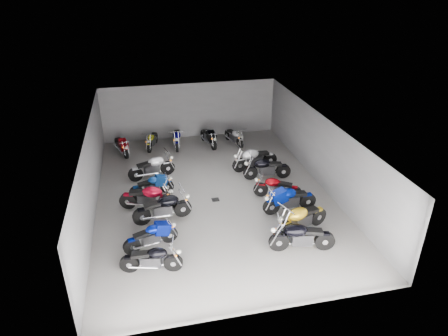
{
  "coord_description": "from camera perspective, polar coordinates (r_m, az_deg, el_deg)",
  "views": [
    {
      "loc": [
        -2.81,
        -15.08,
        8.97
      ],
      "look_at": [
        0.59,
        0.48,
        1.0
      ],
      "focal_mm": 32.0,
      "sensor_mm": 36.0,
      "label": 1
    }
  ],
  "objects": [
    {
      "name": "ground",
      "position": [
        17.77,
        -1.54,
        -3.74
      ],
      "size": [
        14.0,
        14.0,
        0.0
      ],
      "primitive_type": "plane",
      "color": "gray",
      "rests_on": "ground"
    },
    {
      "name": "wall_back",
      "position": [
        23.45,
        -4.87,
        8.17
      ],
      "size": [
        10.0,
        0.1,
        3.2
      ],
      "primitive_type": "cube",
      "color": "slate",
      "rests_on": "ground"
    },
    {
      "name": "wall_left",
      "position": [
        16.93,
        -18.46,
        -0.7
      ],
      "size": [
        0.1,
        14.0,
        3.2
      ],
      "primitive_type": "cube",
      "color": "slate",
      "rests_on": "ground"
    },
    {
      "name": "wall_right",
      "position": [
        18.52,
        13.78,
        2.32
      ],
      "size": [
        0.1,
        14.0,
        3.2
      ],
      "primitive_type": "cube",
      "color": "slate",
      "rests_on": "ground"
    },
    {
      "name": "ceiling",
      "position": [
        16.38,
        -1.67,
        6.03
      ],
      "size": [
        10.0,
        14.0,
        0.04
      ],
      "primitive_type": "cube",
      "color": "black",
      "rests_on": "wall_back"
    },
    {
      "name": "drain_grate",
      "position": [
        17.35,
        -1.22,
        -4.54
      ],
      "size": [
        0.32,
        0.32,
        0.01
      ],
      "primitive_type": "cube",
      "color": "black",
      "rests_on": "ground"
    },
    {
      "name": "motorcycle_left_a",
      "position": [
        13.54,
        -10.28,
        -12.67
      ],
      "size": [
        2.06,
        0.55,
        0.91
      ],
      "rotation": [
        0.0,
        0.0,
        -1.75
      ],
      "color": "black",
      "rests_on": "ground"
    },
    {
      "name": "motorcycle_left_b",
      "position": [
        14.57,
        -10.33,
        -9.55
      ],
      "size": [
        1.97,
        0.71,
        0.89
      ],
      "rotation": [
        0.0,
        0.0,
        -1.28
      ],
      "color": "black",
      "rests_on": "ground"
    },
    {
      "name": "motorcycle_left_c",
      "position": [
        15.91,
        -8.7,
        -5.65
      ],
      "size": [
        2.36,
        0.58,
        1.04
      ],
      "rotation": [
        0.0,
        0.0,
        -1.42
      ],
      "color": "black",
      "rests_on": "ground"
    },
    {
      "name": "motorcycle_left_d",
      "position": [
        16.72,
        -10.87,
        -4.15
      ],
      "size": [
        2.27,
        0.82,
        1.02
      ],
      "rotation": [
        0.0,
        0.0,
        -1.86
      ],
      "color": "black",
      "rests_on": "ground"
    },
    {
      "name": "motorcycle_left_e",
      "position": [
        17.72,
        -10.22,
        -2.52
      ],
      "size": [
        1.96,
        0.53,
        0.87
      ],
      "rotation": [
        0.0,
        0.0,
        -1.39
      ],
      "color": "black",
      "rests_on": "ground"
    },
    {
      "name": "motorcycle_left_f",
      "position": [
        19.2,
        -10.22,
        0.11
      ],
      "size": [
        2.24,
        0.7,
        1.0
      ],
      "rotation": [
        0.0,
        0.0,
        -1.34
      ],
      "color": "black",
      "rests_on": "ground"
    },
    {
      "name": "motorcycle_right_a",
      "position": [
        14.43,
        10.99,
        -9.62
      ],
      "size": [
        2.34,
        0.62,
        1.03
      ],
      "rotation": [
        0.0,
        0.0,
        1.4
      ],
      "color": "black",
      "rests_on": "ground"
    },
    {
      "name": "motorcycle_right_b",
      "position": [
        15.37,
        11.0,
        -7.1
      ],
      "size": [
        2.3,
        0.95,
        1.05
      ],
      "rotation": [
        0.0,
        0.0,
        1.91
      ],
      "color": "black",
      "rests_on": "ground"
    },
    {
      "name": "motorcycle_right_c",
      "position": [
        16.5,
        9.3,
        -4.48
      ],
      "size": [
        2.32,
        0.49,
        1.02
      ],
      "rotation": [
        0.0,
        0.0,
        1.64
      ],
      "color": "black",
      "rests_on": "ground"
    },
    {
      "name": "motorcycle_right_d",
      "position": [
        17.41,
        7.56,
        -2.78
      ],
      "size": [
        1.97,
        0.97,
        0.92
      ],
      "rotation": [
        0.0,
        0.0,
        1.16
      ],
      "color": "black",
      "rests_on": "ground"
    },
    {
      "name": "motorcycle_right_e",
      "position": [
        18.91,
        6.08,
        -0.03
      ],
      "size": [
        2.28,
        0.51,
        1.0
      ],
      "rotation": [
        0.0,
        0.0,
        1.46
      ],
      "color": "black",
      "rests_on": "ground"
    },
    {
      "name": "motorcycle_right_f",
      "position": [
        19.74,
        4.36,
        1.34
      ],
      "size": [
        2.39,
        0.63,
        1.05
      ],
      "rotation": [
        0.0,
        0.0,
        1.75
      ],
      "color": "black",
      "rests_on": "ground"
    },
    {
      "name": "motorcycle_back_a",
      "position": [
        22.1,
        -14.45,
        3.16
      ],
      "size": [
        0.77,
        2.01,
        0.91
      ],
      "rotation": [
        0.0,
        0.0,
        3.46
      ],
      "color": "black",
      "rests_on": "ground"
    },
    {
      "name": "motorcycle_back_b",
      "position": [
        22.51,
        -10.24,
        3.96
      ],
      "size": [
        0.7,
        1.92,
        0.87
      ],
      "rotation": [
        0.0,
        0.0,
        2.84
      ],
      "color": "black",
      "rests_on": "ground"
    },
    {
      "name": "motorcycle_back_c",
      "position": [
        22.44,
        -6.73,
        4.28
      ],
      "size": [
        0.5,
        2.17,
        0.96
      ],
      "rotation": [
        0.0,
        0.0,
        3.02
      ],
      "color": "black",
      "rests_on": "ground"
    },
    {
      "name": "motorcycle_back_d",
      "position": [
        22.49,
        -2.21,
        4.46
      ],
      "size": [
        0.61,
        2.09,
        0.93
      ],
      "rotation": [
        0.0,
        0.0,
        3.35
      ],
      "color": "black",
      "rests_on": "ground"
    },
    {
      "name": "motorcycle_back_e",
      "position": [
        22.65,
        1.46,
        4.55
      ],
      "size": [
        0.66,
        1.94,
        0.87
      ],
      "rotation": [
        0.0,
        0.0,
        3.41
      ],
      "color": "black",
      "rests_on": "ground"
    }
  ]
}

